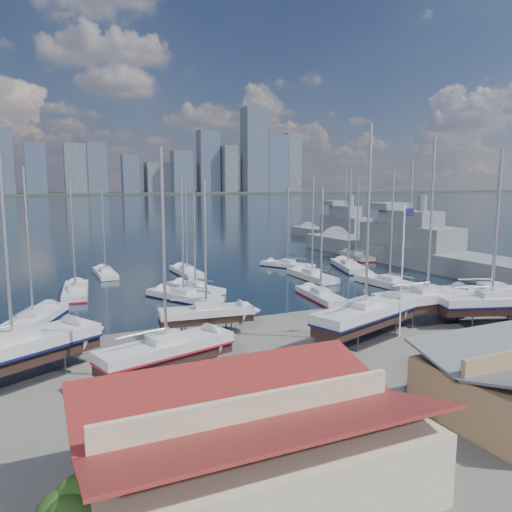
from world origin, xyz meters
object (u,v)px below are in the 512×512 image
naval_ship_west (344,234)px  car_a (357,394)px  flagpole (403,263)px  naval_ship_east (408,253)px  sailboat_cradle_0 (13,351)px

naval_ship_west → car_a: 87.06m
car_a → flagpole: (11.46, 9.49, 5.85)m
car_a → naval_ship_east: bearing=66.3°
naval_ship_east → naval_ship_west: size_ratio=1.34×
naval_ship_west → car_a: bearing=143.9°
car_a → flagpole: flagpole is taller
naval_ship_west → flagpole: size_ratio=3.36×
naval_ship_west → car_a: (-48.79, -72.10, -0.97)m
sailboat_cradle_0 → naval_ship_west: sailboat_cradle_0 is taller
sailboat_cradle_0 → flagpole: size_ratio=1.64×
naval_ship_west → car_a: naval_ship_west is taller
naval_ship_west → sailboat_cradle_0: bearing=129.4°
sailboat_cradle_0 → naval_ship_east: (59.00, 28.61, -0.54)m
sailboat_cradle_0 → car_a: sailboat_cradle_0 is taller
sailboat_cradle_0 → naval_ship_east: size_ratio=0.36×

